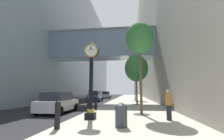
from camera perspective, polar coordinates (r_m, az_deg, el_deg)
name	(u,v)px	position (r m, az deg, el deg)	size (l,w,h in m)	color
ground_plane	(113,100)	(30.38, 0.45, -10.80)	(110.00, 110.00, 0.00)	#262628
sidewalk_right	(131,99)	(33.18, 6.88, -10.36)	(6.69, 80.00, 0.14)	beige
building_block_left	(60,37)	(38.60, -18.00, 11.23)	(23.97, 80.00, 27.92)	#93A8B7
building_block_right	(167,18)	(37.35, 19.13, 17.06)	(9.00, 80.00, 34.03)	gray
street_clock	(91,75)	(9.19, -7.49, -1.89)	(0.84, 0.55, 4.44)	black
bollard_nearest	(58,114)	(7.12, -18.95, -14.76)	(0.24, 0.24, 1.13)	black
bollard_third	(88,105)	(11.59, -8.45, -12.18)	(0.24, 0.24, 1.13)	black
bollard_fourth	(96,102)	(13.89, -5.82, -11.46)	(0.24, 0.24, 1.13)	black
street_tree_near	(140,39)	(11.57, 9.94, 10.90)	(1.93, 1.93, 6.36)	#333335
street_tree_mid_near	(136,68)	(19.44, 8.73, 0.58)	(2.80, 2.80, 5.90)	#333335
street_tree_mid_far	(135,74)	(27.69, 8.18, -1.33)	(1.97, 1.97, 5.72)	#333335
trash_bin	(121,114)	(7.14, 3.30, -15.56)	(0.53, 0.53, 1.05)	#383D42
pedestrian_walking	(169,104)	(9.25, 19.67, -11.29)	(0.52, 0.48, 1.65)	#23232D
car_black_near	(95,96)	(32.85, -6.25, -9.11)	(2.13, 4.67, 1.66)	black
car_white_mid	(58,103)	(13.29, -18.84, -11.09)	(2.11, 4.13, 1.59)	silver
car_blue_far	(95,96)	(26.77, -6.05, -9.38)	(2.04, 4.15, 1.75)	navy
car_silver_trailing	(106,95)	(38.97, -2.10, -8.92)	(2.19, 4.61, 1.65)	#B7BABF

